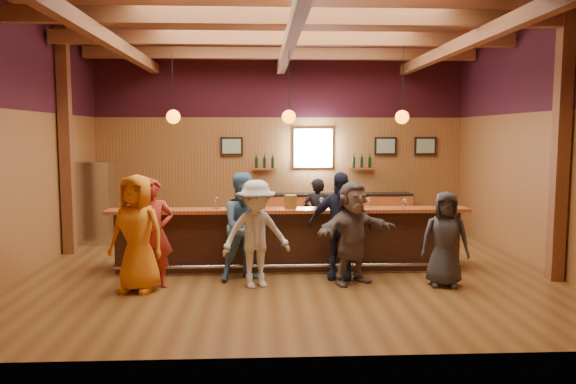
# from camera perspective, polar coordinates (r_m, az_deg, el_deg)

# --- Properties ---
(room) EXTENTS (9.04, 9.00, 4.52)m
(room) POSITION_cam_1_polar(r_m,az_deg,el_deg) (9.95, 0.07, 10.58)
(room) COLOR brown
(room) RESTS_ON ground
(bar_counter) EXTENTS (6.30, 1.07, 1.11)m
(bar_counter) POSITION_cam_1_polar(r_m,az_deg,el_deg) (10.19, 0.14, -4.72)
(bar_counter) COLOR black
(bar_counter) RESTS_ON ground
(back_bar_cabinet) EXTENTS (4.00, 0.52, 0.95)m
(back_bar_cabinet) POSITION_cam_1_polar(r_m,az_deg,el_deg) (13.82, 4.28, -2.10)
(back_bar_cabinet) COLOR #9A411C
(back_bar_cabinet) RESTS_ON ground
(window) EXTENTS (0.95, 0.09, 0.95)m
(window) POSITION_cam_1_polar(r_m,az_deg,el_deg) (13.86, 2.57, 4.47)
(window) COLOR silver
(window) RESTS_ON room
(framed_pictures) EXTENTS (5.35, 0.05, 0.45)m
(framed_pictures) POSITION_cam_1_polar(r_m,az_deg,el_deg) (13.96, 6.13, 4.66)
(framed_pictures) COLOR black
(framed_pictures) RESTS_ON room
(wine_shelves) EXTENTS (3.00, 0.18, 0.30)m
(wine_shelves) POSITION_cam_1_polar(r_m,az_deg,el_deg) (13.82, 2.59, 2.68)
(wine_shelves) COLOR #9A411C
(wine_shelves) RESTS_ON room
(pendant_lights) EXTENTS (4.24, 0.24, 1.37)m
(pendant_lights) POSITION_cam_1_polar(r_m,az_deg,el_deg) (9.87, 0.09, 7.68)
(pendant_lights) COLOR black
(pendant_lights) RESTS_ON room
(stainless_fridge) EXTENTS (0.70, 0.70, 1.80)m
(stainless_fridge) POSITION_cam_1_polar(r_m,az_deg,el_deg) (13.05, -18.82, -1.00)
(stainless_fridge) COLOR silver
(stainless_fridge) RESTS_ON ground
(customer_orange) EXTENTS (1.01, 0.80, 1.80)m
(customer_orange) POSITION_cam_1_polar(r_m,az_deg,el_deg) (8.86, -15.08, -4.07)
(customer_orange) COLOR orange
(customer_orange) RESTS_ON ground
(customer_redvest) EXTENTS (0.72, 0.57, 1.72)m
(customer_redvest) POSITION_cam_1_polar(r_m,az_deg,el_deg) (9.03, -13.52, -4.11)
(customer_redvest) COLOR #A0281D
(customer_redvest) RESTS_ON ground
(customer_denim) EXTENTS (1.05, 0.95, 1.78)m
(customer_denim) POSITION_cam_1_polar(r_m,az_deg,el_deg) (9.25, -4.35, -3.52)
(customer_denim) COLOR teal
(customer_denim) RESTS_ON ground
(customer_white) EXTENTS (1.23, 0.92, 1.69)m
(customer_white) POSITION_cam_1_polar(r_m,az_deg,el_deg) (8.82, -3.25, -4.27)
(customer_white) COLOR beige
(customer_white) RESTS_ON ground
(customer_navy) EXTENTS (1.13, 0.70, 1.79)m
(customer_navy) POSITION_cam_1_polar(r_m,az_deg,el_deg) (9.35, 5.26, -3.41)
(customer_navy) COLOR #1A1E34
(customer_navy) RESTS_ON ground
(customer_brown) EXTENTS (1.58, 1.19, 1.66)m
(customer_brown) POSITION_cam_1_polar(r_m,az_deg,el_deg) (9.05, 6.57, -4.14)
(customer_brown) COLOR #62534E
(customer_brown) RESTS_ON ground
(customer_dark) EXTENTS (0.82, 0.62, 1.51)m
(customer_dark) POSITION_cam_1_polar(r_m,az_deg,el_deg) (9.21, 15.67, -4.63)
(customer_dark) COLOR #2B2B2E
(customer_dark) RESTS_ON ground
(bartender) EXTENTS (0.61, 0.45, 1.53)m
(bartender) POSITION_cam_1_polar(r_m,az_deg,el_deg) (11.20, 2.98, -2.49)
(bartender) COLOR black
(bartender) RESTS_ON ground
(ice_bucket) EXTENTS (0.22, 0.22, 0.24)m
(ice_bucket) POSITION_cam_1_polar(r_m,az_deg,el_deg) (9.78, 0.24, -0.99)
(ice_bucket) COLOR brown
(ice_bucket) RESTS_ON bar_counter
(bottle_a) EXTENTS (0.07, 0.07, 0.33)m
(bottle_a) POSITION_cam_1_polar(r_m,az_deg,el_deg) (9.92, 4.87, -0.86)
(bottle_a) COLOR black
(bottle_a) RESTS_ON bar_counter
(bottle_b) EXTENTS (0.08, 0.08, 0.36)m
(bottle_b) POSITION_cam_1_polar(r_m,az_deg,el_deg) (10.02, 6.00, -0.73)
(bottle_b) COLOR black
(bottle_b) RESTS_ON bar_counter
(glass_a) EXTENTS (0.07, 0.07, 0.17)m
(glass_a) POSITION_cam_1_polar(r_m,az_deg,el_deg) (9.94, -14.91, -1.08)
(glass_a) COLOR silver
(glass_a) RESTS_ON bar_counter
(glass_b) EXTENTS (0.08, 0.08, 0.17)m
(glass_b) POSITION_cam_1_polar(r_m,az_deg,el_deg) (9.86, -12.89, -1.07)
(glass_b) COLOR silver
(glass_b) RESTS_ON bar_counter
(glass_c) EXTENTS (0.09, 0.09, 0.20)m
(glass_c) POSITION_cam_1_polar(r_m,az_deg,el_deg) (9.86, -7.24, -0.84)
(glass_c) COLOR silver
(glass_c) RESTS_ON bar_counter
(glass_d) EXTENTS (0.08, 0.08, 0.19)m
(glass_d) POSITION_cam_1_polar(r_m,az_deg,el_deg) (9.70, -5.56, -0.98)
(glass_d) COLOR silver
(glass_d) RESTS_ON bar_counter
(glass_e) EXTENTS (0.08, 0.08, 0.19)m
(glass_e) POSITION_cam_1_polar(r_m,az_deg,el_deg) (9.79, -2.54, -0.90)
(glass_e) COLOR silver
(glass_e) RESTS_ON bar_counter
(glass_f) EXTENTS (0.09, 0.09, 0.20)m
(glass_f) POSITION_cam_1_polar(r_m,az_deg,el_deg) (9.74, 3.44, -0.89)
(glass_f) COLOR silver
(glass_f) RESTS_ON bar_counter
(glass_g) EXTENTS (0.08, 0.08, 0.18)m
(glass_g) POSITION_cam_1_polar(r_m,az_deg,el_deg) (9.97, 8.17, -0.86)
(glass_g) COLOR silver
(glass_g) RESTS_ON bar_counter
(glass_h) EXTENTS (0.08, 0.08, 0.17)m
(glass_h) POSITION_cam_1_polar(r_m,az_deg,el_deg) (9.98, 11.73, -0.96)
(glass_h) COLOR silver
(glass_h) RESTS_ON bar_counter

